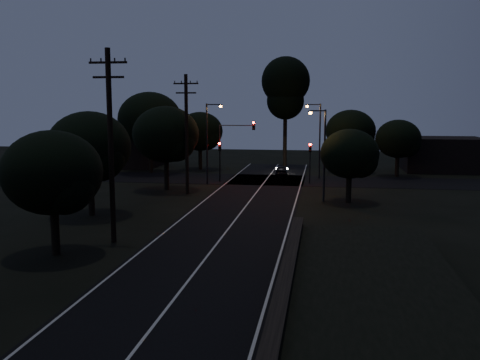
% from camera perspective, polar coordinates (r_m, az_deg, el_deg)
% --- Properties ---
extents(road_surface, '(60.00, 70.00, 0.03)m').
position_cam_1_polar(road_surface, '(45.85, 1.37, -1.85)').
color(road_surface, black).
rests_on(road_surface, ground).
extents(retaining_wall, '(6.93, 26.00, 1.60)m').
position_cam_1_polar(retaining_wall, '(18.27, 14.49, -15.66)').
color(retaining_wall, black).
rests_on(retaining_wall, ground).
extents(utility_pole_mid, '(2.20, 0.30, 11.00)m').
position_cam_1_polar(utility_pole_mid, '(31.10, -13.64, 3.86)').
color(utility_pole_mid, black).
rests_on(utility_pole_mid, ground).
extents(utility_pole_far, '(2.20, 0.30, 10.50)m').
position_cam_1_polar(utility_pole_far, '(47.25, -5.72, 5.09)').
color(utility_pole_far, black).
rests_on(utility_pole_far, ground).
extents(tree_left_b, '(5.19, 5.19, 6.60)m').
position_cam_1_polar(tree_left_b, '(29.22, -19.16, 0.50)').
color(tree_left_b, black).
rests_on(tree_left_b, ground).
extents(tree_left_c, '(5.89, 5.89, 7.44)m').
position_cam_1_polar(tree_left_c, '(39.17, -15.57, 3.25)').
color(tree_left_c, black).
rests_on(tree_left_c, ground).
extents(tree_left_d, '(6.13, 6.13, 7.78)m').
position_cam_1_polar(tree_left_d, '(49.69, -7.73, 4.69)').
color(tree_left_d, black).
rests_on(tree_left_d, ground).
extents(tree_far_nw, '(5.55, 5.55, 7.03)m').
position_cam_1_polar(tree_far_nw, '(65.31, -4.14, 5.09)').
color(tree_far_nw, black).
rests_on(tree_far_nw, ground).
extents(tree_far_w, '(7.34, 7.34, 9.36)m').
position_cam_1_polar(tree_far_w, '(62.69, -9.42, 6.29)').
color(tree_far_w, black).
rests_on(tree_far_w, ground).
extents(tree_far_ne, '(5.78, 5.78, 7.31)m').
position_cam_1_polar(tree_far_ne, '(63.71, 11.90, 5.03)').
color(tree_far_ne, black).
rests_on(tree_far_ne, ground).
extents(tree_far_e, '(4.94, 4.94, 6.27)m').
position_cam_1_polar(tree_far_e, '(61.25, 16.69, 4.12)').
color(tree_far_e, black).
rests_on(tree_far_e, ground).
extents(tree_right_a, '(4.70, 4.70, 5.98)m').
position_cam_1_polar(tree_right_a, '(43.81, 11.84, 2.61)').
color(tree_right_a, black).
rests_on(tree_right_a, ground).
extents(tall_pine, '(6.13, 6.13, 13.93)m').
position_cam_1_polar(tall_pine, '(68.87, 4.88, 9.80)').
color(tall_pine, black).
rests_on(tall_pine, ground).
extents(building_left, '(10.00, 8.00, 4.40)m').
position_cam_1_polar(building_left, '(70.81, -12.61, 3.24)').
color(building_left, black).
rests_on(building_left, ground).
extents(building_right, '(9.00, 7.00, 4.00)m').
position_cam_1_polar(building_right, '(68.40, 20.78, 2.58)').
color(building_right, black).
rests_on(building_right, ground).
extents(signal_left, '(0.28, 0.35, 4.10)m').
position_cam_1_polar(signal_left, '(54.90, -2.17, 2.76)').
color(signal_left, black).
rests_on(signal_left, ground).
extents(signal_right, '(0.28, 0.35, 4.10)m').
position_cam_1_polar(signal_right, '(53.90, 7.48, 2.60)').
color(signal_right, black).
rests_on(signal_right, ground).
extents(signal_mast, '(3.70, 0.35, 6.25)m').
position_cam_1_polar(signal_mast, '(54.49, -0.43, 4.31)').
color(signal_mast, black).
rests_on(signal_mast, ground).
extents(streetlight_a, '(1.66, 0.26, 8.00)m').
position_cam_1_polar(streetlight_a, '(52.96, -3.35, 4.51)').
color(streetlight_a, black).
rests_on(streetlight_a, ground).
extents(streetlight_b, '(1.66, 0.26, 8.00)m').
position_cam_1_polar(streetlight_b, '(57.76, 8.32, 4.73)').
color(streetlight_b, black).
rests_on(streetlight_b, ground).
extents(streetlight_c, '(1.46, 0.26, 7.50)m').
position_cam_1_polar(streetlight_c, '(43.81, 8.79, 3.32)').
color(streetlight_c, black).
rests_on(streetlight_c, ground).
extents(car, '(1.51, 3.40, 1.14)m').
position_cam_1_polar(car, '(60.29, 4.44, 1.04)').
color(car, black).
rests_on(car, ground).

